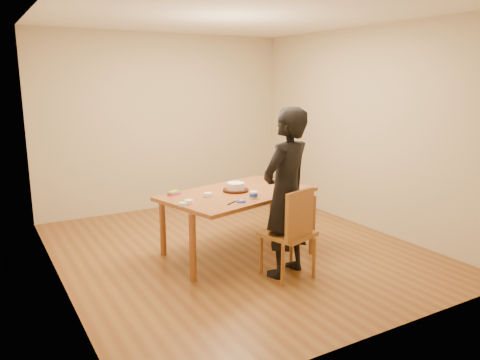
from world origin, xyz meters
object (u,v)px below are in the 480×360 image
person (286,193)px  cake (236,186)px  cake_plate (236,190)px  dining_chair (288,234)px  dining_table (238,194)px

person → cake: bearing=-97.7°
cake_plate → person: (0.15, -0.77, 0.11)m
dining_chair → person: 0.43m
dining_chair → person: bearing=73.2°
dining_table → cake: 0.09m
cake_plate → person: bearing=-78.8°
dining_chair → cake_plate: 0.89m
cake_plate → person: 0.80m
dining_table → person: size_ratio=0.97×
cake → person: person is taller
dining_chair → person: person is taller
dining_chair → cake_plate: bearing=83.7°
cake → person: (0.15, -0.77, 0.07)m
dining_table → person: person is taller
dining_chair → person: size_ratio=0.26×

